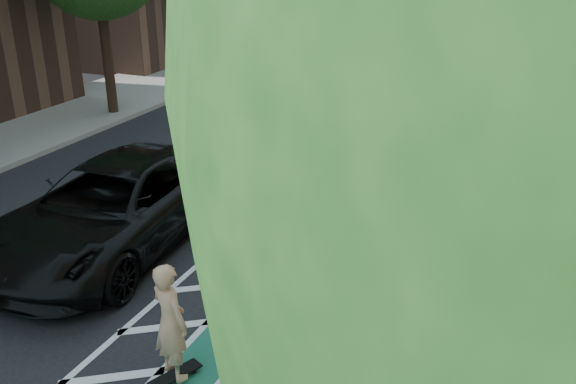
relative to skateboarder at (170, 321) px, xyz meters
The scene contains 17 objects.
ground 4.67m from the skateboarder, 120.39° to the left, with size 120.00×120.00×0.00m, color black.
bike_lane 13.98m from the skateboarder, 87.12° to the left, with size 2.00×90.00×0.01m, color #1B6150.
buffer_strip 13.98m from the skateboarder, 93.29° to the left, with size 1.40×90.00×0.01m, color silver.
sidewalk_left 18.28m from the skateboarder, 130.28° to the left, with size 5.00×90.00×0.15m, color gray.
curb_right 14.74m from the skateboarder, 71.16° to the left, with size 0.12×90.00×0.16m, color gray.
curb_left 16.80m from the skateboarder, 123.89° to the left, with size 0.12×90.00×0.16m, color gray.
sign_post 16.78m from the skateboarder, 71.59° to the left, with size 0.35×0.08×2.47m.
skateboard 0.96m from the skateboarder, ahead, with size 0.55×0.87×0.11m.
skateboarder is the anchor object (origin of this frame).
suv_near 4.74m from the skateboarder, 137.87° to the left, with size 3.03×6.57×1.83m, color black.
suv_far 11.65m from the skateboarder, 101.39° to the left, with size 2.19×5.40×1.57m, color black.
car_silver 27.21m from the skateboarder, 103.15° to the left, with size 1.66×4.13×1.41m, color #A9A8AE.
car_grey 36.14m from the skateboarder, 93.72° to the left, with size 1.51×4.34×1.43m, color slate.
box_truck 35.17m from the skateboarder, 102.87° to the left, with size 2.64×5.52×2.26m.
barrel_a 13.81m from the skateboarder, 110.53° to the left, with size 0.64×0.64×0.87m.
barrel_b 17.10m from the skateboarder, 109.12° to the left, with size 0.59×0.59×0.81m.
barrel_c 19.02m from the skateboarder, 104.31° to the left, with size 0.74×0.74×1.00m.
Camera 1 is at (6.79, -9.96, 6.17)m, focal length 38.00 mm.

